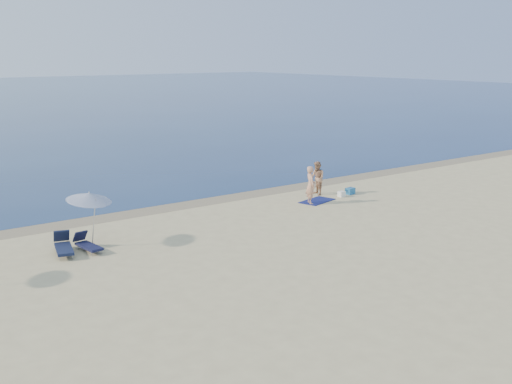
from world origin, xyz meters
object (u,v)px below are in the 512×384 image
(person_left, at_px, (311,185))
(blue_cooler, at_px, (350,191))
(person_right, at_px, (317,178))
(umbrella_near, at_px, (89,197))

(person_left, relative_size, blue_cooler, 3.99)
(person_right, bearing_deg, umbrella_near, -68.13)
(blue_cooler, height_order, umbrella_near, umbrella_near)
(person_left, bearing_deg, person_right, -28.91)
(person_right, distance_m, blue_cooler, 1.88)
(person_right, distance_m, umbrella_near, 12.94)
(blue_cooler, distance_m, umbrella_near, 14.41)
(umbrella_near, bearing_deg, person_right, -17.65)
(person_right, relative_size, umbrella_near, 0.76)
(person_right, bearing_deg, blue_cooler, 73.21)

